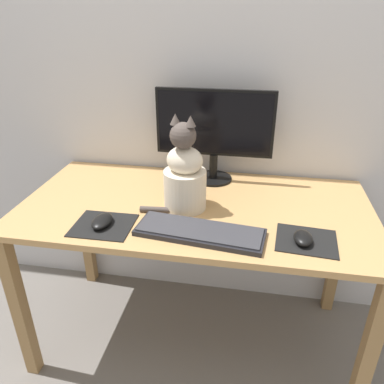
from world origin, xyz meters
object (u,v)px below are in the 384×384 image
object	(u,v)px
computer_mouse_left	(102,221)
computer_mouse_right	(303,238)
keyboard	(200,232)
monitor	(214,130)
cat	(184,175)

from	to	relation	value
computer_mouse_left	computer_mouse_right	distance (m)	0.70
keyboard	computer_mouse_right	world-z (taller)	computer_mouse_right
monitor	cat	size ratio (longest dim) A/B	1.36
computer_mouse_left	computer_mouse_right	bearing A→B (deg)	0.88
keyboard	computer_mouse_right	xyz separation A→B (m)	(0.35, 0.01, 0.01)
computer_mouse_right	cat	world-z (taller)	cat
keyboard	cat	distance (m)	0.24
computer_mouse_right	cat	xyz separation A→B (m)	(-0.44, 0.17, 0.12)
computer_mouse_left	keyboard	bearing A→B (deg)	0.35
computer_mouse_right	cat	size ratio (longest dim) A/B	0.25
keyboard	cat	bearing A→B (deg)	122.51
computer_mouse_left	cat	size ratio (longest dim) A/B	0.30
keyboard	computer_mouse_left	size ratio (longest dim) A/B	4.09
monitor	cat	xyz separation A→B (m)	(-0.08, -0.28, -0.10)
cat	keyboard	bearing A→B (deg)	-48.72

